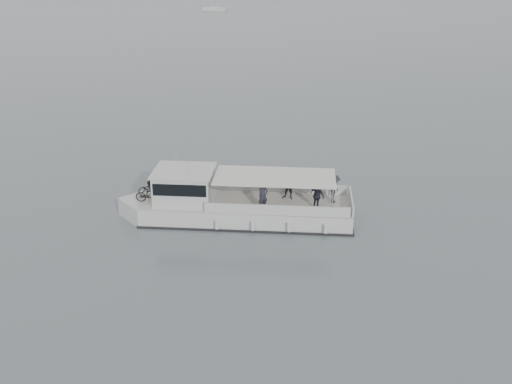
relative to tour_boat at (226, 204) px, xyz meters
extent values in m
plane|color=slate|center=(-3.15, 1.16, -0.87)|extent=(1400.00, 1400.00, 0.00)
cube|color=silver|center=(1.08, -0.25, -0.46)|extent=(11.50, 5.42, 1.20)
cube|color=silver|center=(-4.33, 1.01, -0.46)|extent=(2.94, 2.94, 1.20)
cube|color=beige|center=(1.08, -0.25, 0.15)|extent=(11.50, 5.42, 0.06)
cube|color=black|center=(1.08, -0.25, -0.83)|extent=(11.71, 5.57, 0.17)
cube|color=silver|center=(3.03, 0.76, 0.42)|extent=(7.24, 1.78, 0.56)
cube|color=silver|center=(2.38, -2.02, 0.42)|extent=(7.24, 1.78, 0.56)
cube|color=silver|center=(6.45, -1.51, 0.42)|extent=(0.77, 2.91, 0.56)
cube|color=silver|center=(-2.17, 0.51, 0.98)|extent=(3.46, 3.11, 1.67)
cube|color=black|center=(-3.57, 0.83, 1.12)|extent=(1.03, 2.37, 1.07)
cube|color=black|center=(-2.17, 0.51, 1.26)|extent=(3.29, 3.11, 0.65)
cube|color=silver|center=(-2.17, 0.51, 1.86)|extent=(3.68, 3.33, 0.09)
cube|color=silver|center=(2.52, -0.59, 1.67)|extent=(6.77, 4.14, 0.07)
cylinder|color=silver|center=(-0.66, -1.18, 0.91)|extent=(0.07, 0.07, 1.53)
cylinder|color=silver|center=(-0.07, 1.35, 0.91)|extent=(0.07, 0.07, 1.53)
cylinder|color=silver|center=(5.12, -2.53, 0.91)|extent=(0.07, 0.07, 1.53)
cylinder|color=silver|center=(5.71, 0.00, 0.91)|extent=(0.07, 0.07, 1.53)
cylinder|color=silver|center=(-2.52, 1.44, 3.06)|extent=(0.03, 0.03, 2.41)
cylinder|color=silver|center=(-1.96, -0.21, 2.88)|extent=(0.03, 0.03, 2.04)
cylinder|color=silver|center=(-0.65, -1.53, -0.41)|extent=(0.27, 0.27, 0.46)
cylinder|color=silver|center=(1.16, -1.95, -0.41)|extent=(0.27, 0.27, 0.46)
cylinder|color=silver|center=(2.96, -2.37, -0.41)|extent=(0.27, 0.27, 0.46)
cylinder|color=silver|center=(4.77, -2.79, -0.41)|extent=(0.27, 0.27, 0.46)
imported|color=black|center=(-3.89, 1.29, 0.56)|extent=(1.67, 0.90, 0.84)
imported|color=black|center=(-4.06, 0.57, 0.59)|extent=(1.52, 0.74, 0.88)
imported|color=#272934|center=(1.79, -1.28, 0.92)|extent=(0.68, 0.59, 1.56)
imported|color=#272934|center=(3.39, -0.13, 0.92)|extent=(0.95, 0.88, 1.56)
imported|color=#272934|center=(4.56, -1.64, 0.92)|extent=(0.82, 0.97, 1.56)
imported|color=#272934|center=(5.68, -0.95, 0.92)|extent=(1.01, 1.16, 1.56)
cube|color=silver|center=(8.31, 112.44, -0.57)|extent=(5.86, 3.78, 0.75)
cube|color=silver|center=(8.31, 112.44, -0.25)|extent=(2.41, 2.19, 0.45)
camera|label=1|loc=(-2.48, -27.76, 12.64)|focal=40.00mm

